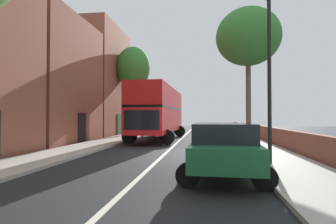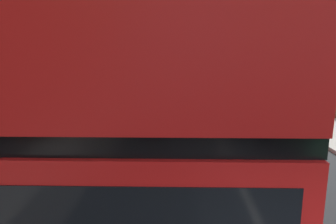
# 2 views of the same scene
# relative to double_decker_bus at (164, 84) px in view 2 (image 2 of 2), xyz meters

# --- Properties ---
(double_decker_bus) EXTENTS (3.68, 11.11, 4.06)m
(double_decker_bus) POSITION_rel_double_decker_bus_xyz_m (0.00, 0.00, 0.00)
(double_decker_bus) COLOR red
(double_decker_bus) RESTS_ON ground
(parked_car_red_left_2) EXTENTS (2.51, 4.46, 1.57)m
(parked_car_red_left_2) POSITION_rel_double_decker_bus_xyz_m (-0.80, 10.06, -1.44)
(parked_car_red_left_2) COLOR #AD1919
(parked_car_red_left_2) RESTS_ON ground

